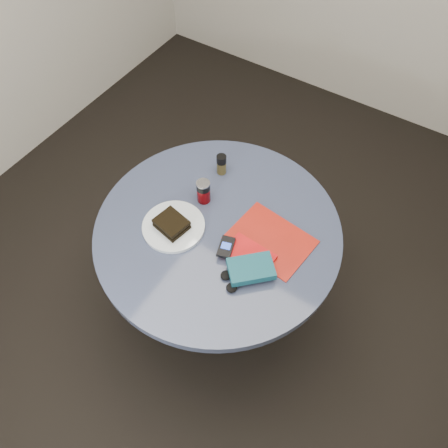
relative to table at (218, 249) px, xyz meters
The scene contains 11 objects.
ground 0.59m from the table, ahead, with size 4.00×4.00×0.00m, color black.
table is the anchor object (origin of this frame).
plate 0.25m from the table, 148.08° to the right, with size 0.25×0.25×0.02m, color white.
sandwich 0.27m from the table, 145.36° to the right, with size 0.14×0.12×0.04m.
soda_can 0.27m from the table, 144.78° to the left, with size 0.07×0.07×0.11m.
pepper_grinder 0.37m from the table, 119.86° to the left, with size 0.05×0.05×0.10m.
magazine 0.27m from the table, 16.80° to the left, with size 0.31×0.23×0.01m, color #A1190E.
red_book 0.25m from the table, 16.26° to the right, with size 0.18×0.12×0.02m, color red.
novel 0.32m from the table, 26.58° to the right, with size 0.17×0.11×0.03m, color #124856.
mp3_player 0.22m from the table, 40.53° to the right, with size 0.08×0.10×0.02m.
headphones 0.31m from the table, 47.70° to the right, with size 0.10×0.09×0.02m.
Camera 1 is at (0.56, -0.83, 2.20)m, focal length 35.00 mm.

